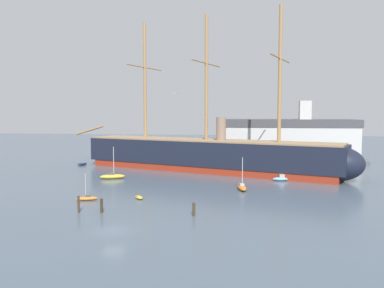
{
  "coord_description": "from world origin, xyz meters",
  "views": [
    {
      "loc": [
        15.05,
        -41.99,
        13.54
      ],
      "look_at": [
        4.59,
        32.98,
        7.52
      ],
      "focal_mm": 36.14,
      "sensor_mm": 36.0,
      "label": 1
    }
  ],
  "objects_px": {
    "sailboat_foreground_left": "(87,198)",
    "mooring_piling_right_pair": "(102,206)",
    "dinghy_near_centre": "(139,197)",
    "seagull_in_flight": "(175,93)",
    "sailboat_alongside_bow": "(113,176)",
    "mooring_piling_nearest": "(194,209)",
    "sailboat_far_right": "(300,169)",
    "tall_ship": "(206,155)",
    "dockside_warehouse_right": "(288,140)",
    "motorboat_alongside_stern": "(281,178)",
    "mooring_piling_left_pair": "(79,204)",
    "sailboat_mid_right": "(242,187)",
    "dinghy_far_left": "(82,164)"
  },
  "relations": [
    {
      "from": "sailboat_foreground_left",
      "to": "mooring_piling_right_pair",
      "type": "xyz_separation_m",
      "value": [
        5.01,
        -6.77,
        0.61
      ]
    },
    {
      "from": "dinghy_near_centre",
      "to": "seagull_in_flight",
      "type": "distance_m",
      "value": 18.87
    },
    {
      "from": "sailboat_alongside_bow",
      "to": "mooring_piling_nearest",
      "type": "bearing_deg",
      "value": -52.1
    },
    {
      "from": "sailboat_far_right",
      "to": "seagull_in_flight",
      "type": "bearing_deg",
      "value": -134.14
    },
    {
      "from": "sailboat_alongside_bow",
      "to": "sailboat_far_right",
      "type": "height_order",
      "value": "sailboat_far_right"
    },
    {
      "from": "tall_ship",
      "to": "dockside_warehouse_right",
      "type": "bearing_deg",
      "value": 49.44
    },
    {
      "from": "sailboat_alongside_bow",
      "to": "tall_ship",
      "type": "bearing_deg",
      "value": 36.37
    },
    {
      "from": "motorboat_alongside_stern",
      "to": "mooring_piling_left_pair",
      "type": "xyz_separation_m",
      "value": [
        -29.64,
        -29.23,
        0.66
      ]
    },
    {
      "from": "tall_ship",
      "to": "sailboat_far_right",
      "type": "relative_size",
      "value": 10.64
    },
    {
      "from": "sailboat_mid_right",
      "to": "dockside_warehouse_right",
      "type": "relative_size",
      "value": 0.14
    },
    {
      "from": "sailboat_alongside_bow",
      "to": "mooring_piling_right_pair",
      "type": "height_order",
      "value": "sailboat_alongside_bow"
    },
    {
      "from": "sailboat_far_right",
      "to": "mooring_piling_left_pair",
      "type": "xyz_separation_m",
      "value": [
        -35.13,
        -42.47,
        0.57
      ]
    },
    {
      "from": "motorboat_alongside_stern",
      "to": "sailboat_far_right",
      "type": "distance_m",
      "value": 14.34
    },
    {
      "from": "sailboat_mid_right",
      "to": "dinghy_near_centre",
      "type": "bearing_deg",
      "value": -149.76
    },
    {
      "from": "dinghy_near_centre",
      "to": "mooring_piling_right_pair",
      "type": "xyz_separation_m",
      "value": [
        -2.72,
        -8.98,
        0.71
      ]
    },
    {
      "from": "tall_ship",
      "to": "seagull_in_flight",
      "type": "xyz_separation_m",
      "value": [
        -3.14,
        -23.28,
        13.05
      ]
    },
    {
      "from": "mooring_piling_right_pair",
      "to": "motorboat_alongside_stern",
      "type": "bearing_deg",
      "value": 47.51
    },
    {
      "from": "sailboat_foreground_left",
      "to": "seagull_in_flight",
      "type": "bearing_deg",
      "value": 38.83
    },
    {
      "from": "motorboat_alongside_stern",
      "to": "sailboat_far_right",
      "type": "xyz_separation_m",
      "value": [
        5.5,
        13.24,
        0.1
      ]
    },
    {
      "from": "sailboat_mid_right",
      "to": "motorboat_alongside_stern",
      "type": "bearing_deg",
      "value": 54.04
    },
    {
      "from": "sailboat_foreground_left",
      "to": "dinghy_near_centre",
      "type": "xyz_separation_m",
      "value": [
        7.73,
        2.21,
        -0.1
      ]
    },
    {
      "from": "mooring_piling_right_pair",
      "to": "sailboat_mid_right",
      "type": "bearing_deg",
      "value": 44.28
    },
    {
      "from": "mooring_piling_right_pair",
      "to": "sailboat_foreground_left",
      "type": "bearing_deg",
      "value": 126.5
    },
    {
      "from": "tall_ship",
      "to": "sailboat_alongside_bow",
      "type": "xyz_separation_m",
      "value": [
        -18.13,
        -13.35,
        -3.36
      ]
    },
    {
      "from": "sailboat_foreground_left",
      "to": "sailboat_mid_right",
      "type": "xyz_separation_m",
      "value": [
        23.86,
        11.61,
        0.13
      ]
    },
    {
      "from": "sailboat_far_right",
      "to": "mooring_piling_right_pair",
      "type": "xyz_separation_m",
      "value": [
        -31.98,
        -42.15,
        0.4
      ]
    },
    {
      "from": "mooring_piling_left_pair",
      "to": "seagull_in_flight",
      "type": "height_order",
      "value": "seagull_in_flight"
    },
    {
      "from": "sailboat_alongside_bow",
      "to": "mooring_piling_nearest",
      "type": "distance_m",
      "value": 33.49
    },
    {
      "from": "mooring_piling_right_pair",
      "to": "sailboat_far_right",
      "type": "bearing_deg",
      "value": 52.81
    },
    {
      "from": "sailboat_foreground_left",
      "to": "seagull_in_flight",
      "type": "relative_size",
      "value": 3.54
    },
    {
      "from": "mooring_piling_nearest",
      "to": "mooring_piling_left_pair",
      "type": "relative_size",
      "value": 0.78
    },
    {
      "from": "mooring_piling_nearest",
      "to": "mooring_piling_right_pair",
      "type": "distance_m",
      "value": 12.72
    },
    {
      "from": "sailboat_far_right",
      "to": "dockside_warehouse_right",
      "type": "height_order",
      "value": "dockside_warehouse_right"
    },
    {
      "from": "tall_ship",
      "to": "dinghy_far_left",
      "type": "distance_m",
      "value": 33.85
    },
    {
      "from": "tall_ship",
      "to": "dockside_warehouse_right",
      "type": "distance_m",
      "value": 32.75
    },
    {
      "from": "seagull_in_flight",
      "to": "dinghy_near_centre",
      "type": "bearing_deg",
      "value": -120.26
    },
    {
      "from": "sailboat_foreground_left",
      "to": "dockside_warehouse_right",
      "type": "bearing_deg",
      "value": 57.74
    },
    {
      "from": "sailboat_alongside_bow",
      "to": "dinghy_far_left",
      "type": "xyz_separation_m",
      "value": [
        -15.03,
        19.07,
        -0.22
      ]
    },
    {
      "from": "dockside_warehouse_right",
      "to": "seagull_in_flight",
      "type": "height_order",
      "value": "dockside_warehouse_right"
    },
    {
      "from": "sailboat_alongside_bow",
      "to": "mooring_piling_right_pair",
      "type": "distance_m",
      "value": 27.62
    },
    {
      "from": "sailboat_foreground_left",
      "to": "dinghy_far_left",
      "type": "bearing_deg",
      "value": 114.76
    },
    {
      "from": "tall_ship",
      "to": "dinghy_far_left",
      "type": "xyz_separation_m",
      "value": [
        -33.17,
        5.72,
        -3.58
      ]
    },
    {
      "from": "sailboat_foreground_left",
      "to": "dinghy_near_centre",
      "type": "distance_m",
      "value": 8.04
    },
    {
      "from": "mooring_piling_nearest",
      "to": "dinghy_far_left",
      "type": "bearing_deg",
      "value": 128.05
    },
    {
      "from": "sailboat_foreground_left",
      "to": "sailboat_mid_right",
      "type": "relative_size",
      "value": 0.73
    },
    {
      "from": "motorboat_alongside_stern",
      "to": "mooring_piling_left_pair",
      "type": "height_order",
      "value": "mooring_piling_left_pair"
    },
    {
      "from": "sailboat_foreground_left",
      "to": "sailboat_alongside_bow",
      "type": "height_order",
      "value": "sailboat_alongside_bow"
    },
    {
      "from": "mooring_piling_nearest",
      "to": "sailboat_mid_right",
      "type": "bearing_deg",
      "value": 71.51
    },
    {
      "from": "sailboat_far_right",
      "to": "mooring_piling_nearest",
      "type": "relative_size",
      "value": 3.84
    },
    {
      "from": "tall_ship",
      "to": "mooring_piling_right_pair",
      "type": "xyz_separation_m",
      "value": [
        -10.27,
        -39.83,
        -2.95
      ]
    }
  ]
}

